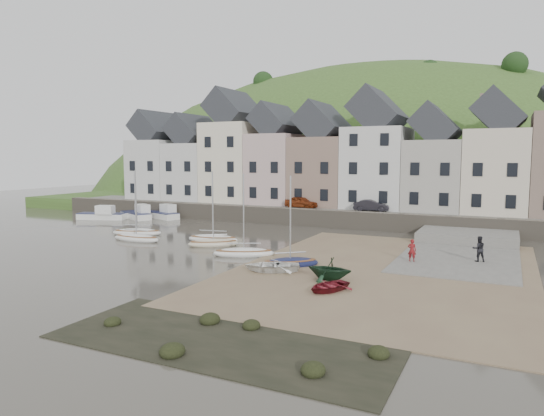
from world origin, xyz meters
The scene contains 25 objects.
ground centered at (0.00, 0.00, 0.00)m, with size 160.00×160.00×0.00m, color #433E35.
quay_land centered at (0.00, 32.00, 0.75)m, with size 90.00×30.00×1.50m, color #3A5722.
quay_street centered at (0.00, 20.50, 1.55)m, with size 70.00×7.00×0.10m, color slate.
seawall centered at (0.00, 17.00, 0.90)m, with size 70.00×1.20×1.80m, color slate.
beach centered at (11.00, 0.00, 0.03)m, with size 18.00×26.00×0.06m, color #786049.
slipway centered at (15.00, 8.00, 0.06)m, with size 8.00×18.00×0.12m, color slate.
hillside centered at (-5.00, 60.00, -17.99)m, with size 134.40×84.00×84.00m.
townhouse_terrace centered at (1.76, 24.00, 7.32)m, with size 61.05×8.00×13.93m.
sailboat_0 centered at (-13.37, 4.41, 0.26)m, with size 4.92×3.04×6.32m.
sailboat_1 centered at (-11.16, 1.79, 0.26)m, with size 4.71×1.55×6.32m.
sailboat_2 centered at (-3.70, 2.55, 0.27)m, with size 4.26×3.61×6.32m.
sailboat_3 centered at (-4.92, 4.41, 0.26)m, with size 4.73×2.39×6.32m.
sailboat_4 centered at (0.51, 0.13, 0.26)m, with size 4.74×3.37×6.32m.
sailboat_5 centered at (5.03, -1.61, 0.27)m, with size 4.00×3.62×6.32m.
motorboat_0 centered at (-21.61, 13.96, 0.58)m, with size 5.61×3.98×1.70m.
motorboat_1 centered at (-24.65, 11.50, 0.58)m, with size 5.84×3.45×1.70m.
motorboat_2 centered at (-19.07, 15.55, 0.58)m, with size 5.64×3.52×1.70m.
rowboat_white centered at (4.63, -3.61, 0.42)m, with size 2.50×3.49×0.72m, color white.
rowboat_green centered at (8.68, -4.16, 0.76)m, with size 2.29×2.65×1.40m, color #16331E.
rowboat_red centered at (9.41, -6.45, 0.34)m, with size 1.91×2.67×0.55m, color maroon.
person_red centered at (12.19, 3.04, 0.90)m, with size 0.57×0.37×1.55m, color maroon.
person_dark centered at (16.35, 4.99, 1.00)m, with size 0.86×0.67×1.77m, color black.
car_left centered at (-2.89, 19.50, 2.25)m, with size 1.53×3.80×1.30m, color maroon.
car_right centered at (5.07, 19.50, 2.21)m, with size 1.29×3.69×1.22m, color black.
shore_rocks centered at (8.23, -15.06, 0.08)m, with size 14.00×6.00×0.61m.
Camera 1 is at (18.03, -31.38, 7.36)m, focal length 32.54 mm.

